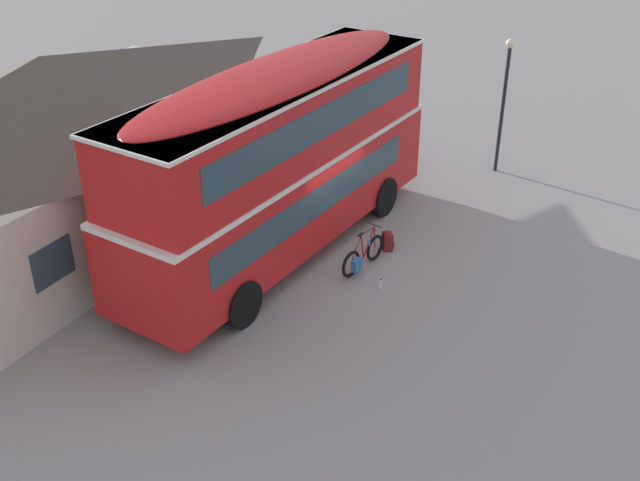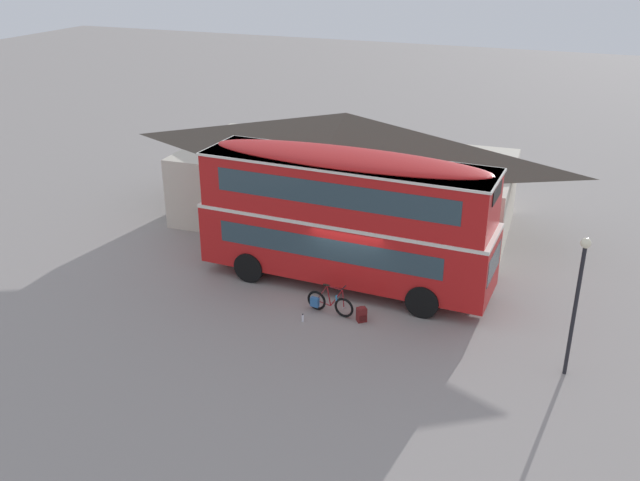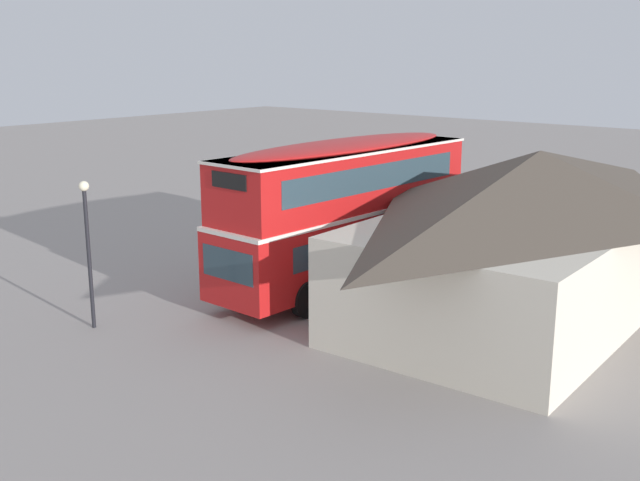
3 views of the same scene
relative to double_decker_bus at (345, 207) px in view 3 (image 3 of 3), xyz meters
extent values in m
plane|color=gray|center=(0.48, -0.78, -2.64)|extent=(120.00, 120.00, 0.00)
cylinder|color=black|center=(3.19, 1.10, -2.09)|extent=(1.11, 0.31, 1.10)
cylinder|color=black|center=(3.11, -1.28, -2.09)|extent=(1.11, 0.31, 1.10)
cylinder|color=black|center=(-3.13, 1.28, -2.09)|extent=(1.11, 0.31, 1.10)
cylinder|color=black|center=(-3.20, -1.10, -2.09)|extent=(1.11, 0.31, 1.10)
cube|color=red|center=(-0.01, 0.00, -1.13)|extent=(10.25, 2.80, 2.10)
cube|color=white|center=(-0.01, 0.00, -0.05)|extent=(10.27, 2.82, 0.12)
cube|color=red|center=(-0.01, 0.00, 0.93)|extent=(9.95, 2.74, 1.90)
ellipsoid|color=red|center=(-0.01, 0.00, 1.96)|extent=(9.74, 2.69, 0.36)
cube|color=#2D424C|center=(5.06, -0.15, -0.88)|extent=(0.12, 2.05, 0.90)
cube|color=black|center=(4.93, -0.15, 1.46)|extent=(0.10, 1.38, 0.44)
cube|color=#2D424C|center=(-0.24, -1.23, -0.83)|extent=(7.94, 0.28, 0.76)
cube|color=#2D424C|center=(-0.04, -1.21, 1.08)|extent=(8.35, 0.29, 0.80)
cube|color=#2D424C|center=(-0.17, 1.25, -0.83)|extent=(7.94, 0.28, 0.76)
cube|color=#2D424C|center=(0.03, 1.21, 1.08)|extent=(8.35, 0.29, 0.80)
cube|color=white|center=(-0.01, 0.00, 1.84)|extent=(10.05, 2.83, 0.08)
torus|color=black|center=(0.79, -2.25, -2.30)|extent=(0.68, 0.16, 0.68)
torus|color=black|center=(-0.21, -2.12, -2.30)|extent=(0.68, 0.16, 0.68)
cylinder|color=#B2B2B7|center=(0.79, -2.25, -2.30)|extent=(0.06, 0.11, 0.05)
cylinder|color=#B2B2B7|center=(-0.21, -2.12, -2.30)|extent=(0.06, 0.11, 0.05)
cylinder|color=maroon|center=(0.52, -2.21, -2.02)|extent=(0.46, 0.09, 0.70)
cylinder|color=maroon|center=(0.45, -2.20, -1.68)|extent=(0.56, 0.11, 0.04)
cylinder|color=maroon|center=(0.24, -2.18, -2.02)|extent=(0.18, 0.06, 0.70)
cylinder|color=maroon|center=(0.05, -2.15, -2.33)|extent=(0.53, 0.09, 0.09)
cylinder|color=maroon|center=(-0.02, -2.14, -1.99)|extent=(0.41, 0.08, 0.64)
cylinder|color=maroon|center=(0.76, -2.24, -1.99)|extent=(0.10, 0.04, 0.63)
cylinder|color=black|center=(0.73, -2.24, -1.63)|extent=(0.08, 0.46, 0.03)
ellipsoid|color=black|center=(0.15, -2.17, -1.65)|extent=(0.27, 0.13, 0.06)
cube|color=#2D609E|center=(-0.21, -2.28, -2.28)|extent=(0.30, 0.17, 0.32)
cylinder|color=#338CBF|center=(0.52, -2.21, -2.02)|extent=(0.07, 0.07, 0.18)
cube|color=maroon|center=(1.41, -2.29, -2.41)|extent=(0.38, 0.37, 0.47)
ellipsoid|color=maroon|center=(1.41, -2.29, -2.17)|extent=(0.36, 0.35, 0.10)
cube|color=#471111|center=(1.49, -2.39, -2.48)|extent=(0.19, 0.16, 0.17)
cylinder|color=black|center=(1.39, -2.14, -2.41)|extent=(0.05, 0.05, 0.38)
cylinder|color=black|center=(1.26, -2.25, -2.41)|extent=(0.05, 0.05, 0.38)
cylinder|color=silver|center=(-0.33, -3.00, -2.53)|extent=(0.08, 0.08, 0.24)
cylinder|color=black|center=(-0.33, -3.00, -2.39)|extent=(0.05, 0.05, 0.03)
cube|color=beige|center=(-2.04, 5.58, -1.17)|extent=(13.92, 7.06, 2.96)
pyramid|color=#4C4238|center=(-2.04, 5.58, 1.19)|extent=(14.34, 7.48, 1.76)
cube|color=#3D2319|center=(-1.89, 2.35, -1.59)|extent=(1.10, 0.09, 2.10)
cube|color=#2D424C|center=(-5.30, 2.20, -1.02)|extent=(1.10, 0.09, 0.90)
cube|color=#2D424C|center=(1.51, 2.51, -1.02)|extent=(1.10, 0.09, 0.90)
cylinder|color=black|center=(7.64, -2.92, -0.70)|extent=(0.11, 0.11, 3.89)
sphere|color=#F2E5BF|center=(7.64, -2.92, 1.36)|extent=(0.28, 0.28, 0.28)
camera|label=1|loc=(-14.02, -9.68, 7.20)|focal=42.79mm
camera|label=2|loc=(7.40, -20.82, 8.67)|focal=39.29mm
camera|label=3|loc=(19.17, 15.00, 4.88)|focal=43.24mm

